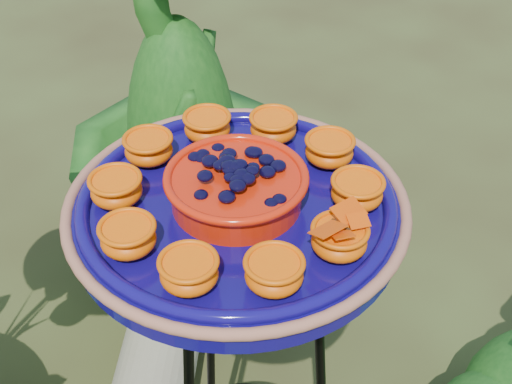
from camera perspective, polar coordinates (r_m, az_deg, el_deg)
tripod_stand at (r=1.22m, az=-1.24°, el=-14.78°), size 0.42×0.42×0.87m
feeder_dish at (r=0.94m, az=-1.55°, el=-0.93°), size 0.58×0.58×0.10m
driftwood_log at (r=1.78m, az=-8.09°, el=-14.34°), size 0.57×0.49×0.19m
shrub_back_right at (r=1.82m, az=-6.07°, el=6.71°), size 0.84×0.84×1.10m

